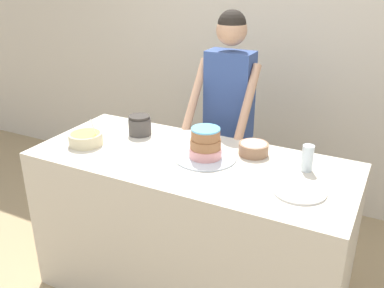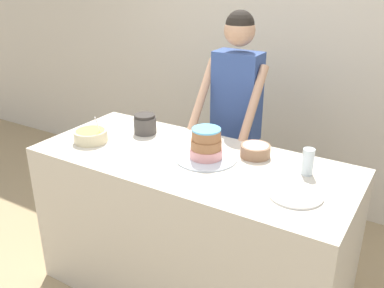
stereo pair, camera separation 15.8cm
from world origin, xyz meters
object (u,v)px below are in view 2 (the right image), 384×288
drinking_glass (308,162)px  frosting_bowl_yellow (91,135)px  person_baker (236,105)px  cake (206,147)px  frosting_bowl_pink (255,150)px  stoneware_jar (145,124)px  ceramic_plate (296,195)px

drinking_glass → frosting_bowl_yellow: bearing=-168.4°
person_baker → drinking_glass: bearing=-38.3°
cake → frosting_bowl_pink: size_ratio=2.06×
cake → frosting_bowl_yellow: bearing=-168.2°
person_baker → frosting_bowl_pink: 0.60m
person_baker → frosting_bowl_yellow: size_ratio=8.27×
drinking_glass → person_baker: bearing=141.7°
cake → frosting_bowl_pink: (0.23, 0.18, -0.04)m
person_baker → frosting_bowl_yellow: person_baker is taller
stoneware_jar → frosting_bowl_yellow: bearing=-124.4°
person_baker → stoneware_jar: person_baker is taller
frosting_bowl_yellow → cake: bearing=11.8°
cake → stoneware_jar: cake is taller
frosting_bowl_pink → person_baker: bearing=127.1°
frosting_bowl_pink → stoneware_jar: stoneware_jar is taller
frosting_bowl_pink → stoneware_jar: bearing=-177.2°
drinking_glass → stoneware_jar: (-1.09, 0.03, -0.01)m
person_baker → stoneware_jar: size_ratio=11.74×
drinking_glass → frosting_bowl_pink: bearing=168.6°
ceramic_plate → drinking_glass: bearing=96.0°
frosting_bowl_yellow → person_baker: bearing=53.1°
frosting_bowl_pink → ceramic_plate: bearing=-42.1°
drinking_glass → ceramic_plate: 0.26m
cake → ceramic_plate: size_ratio=1.35×
drinking_glass → stoneware_jar: 1.09m
frosting_bowl_yellow → drinking_glass: (1.29, 0.27, 0.03)m
ceramic_plate → stoneware_jar: (-1.12, 0.28, 0.06)m
person_baker → cake: bearing=-78.4°
drinking_glass → ceramic_plate: (0.03, -0.25, -0.07)m
frosting_bowl_yellow → stoneware_jar: (0.20, 0.29, 0.02)m
drinking_glass → stoneware_jar: drinking_glass is taller
frosting_bowl_pink → drinking_glass: drinking_glass is taller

